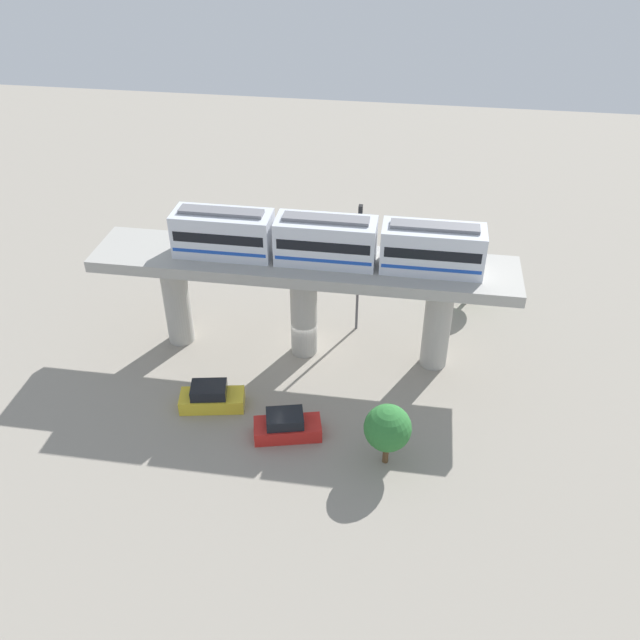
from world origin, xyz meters
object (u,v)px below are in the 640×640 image
object	(u,v)px
tree_near_viaduct	(470,272)
signal_post	(359,264)
train	(326,241)
parked_car_yellow	(211,398)
tree_mid_lot	(388,428)
parked_car_red	(287,426)

from	to	relation	value
tree_near_viaduct	signal_post	size ratio (longest dim) A/B	0.42
train	parked_car_yellow	world-z (taller)	train
train	tree_mid_lot	world-z (taller)	train
parked_car_red	signal_post	world-z (taller)	signal_post
parked_car_red	tree_near_viaduct	size ratio (longest dim) A/B	1.05
parked_car_yellow	tree_near_viaduct	world-z (taller)	tree_near_viaduct
signal_post	tree_near_viaduct	bearing A→B (deg)	-59.52
tree_mid_lot	tree_near_viaduct	bearing A→B (deg)	-15.83
train	signal_post	world-z (taller)	train
parked_car_yellow	tree_near_viaduct	size ratio (longest dim) A/B	1.03
parked_car_red	tree_mid_lot	world-z (taller)	tree_mid_lot
train	parked_car_yellow	size ratio (longest dim) A/B	4.60
train	tree_mid_lot	xyz separation A→B (m)	(-10.06, -5.15, -6.54)
parked_car_red	tree_near_viaduct	bearing A→B (deg)	-47.97
train	tree_mid_lot	distance (m)	13.06
parked_car_yellow	signal_post	bearing A→B (deg)	-50.25
tree_near_viaduct	tree_mid_lot	world-z (taller)	tree_near_viaduct
tree_mid_lot	parked_car_red	bearing A→B (deg)	78.40
parked_car_yellow	tree_mid_lot	size ratio (longest dim) A/B	1.07
tree_mid_lot	signal_post	size ratio (longest dim) A/B	0.40
parked_car_yellow	train	bearing A→B (deg)	-54.39
parked_car_red	tree_mid_lot	size ratio (longest dim) A/B	1.08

